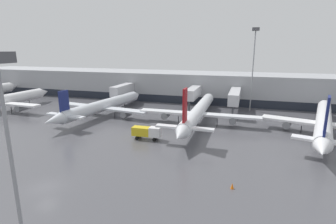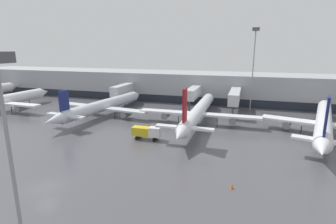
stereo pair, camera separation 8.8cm
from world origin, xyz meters
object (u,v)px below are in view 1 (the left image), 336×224
(parked_jet_0, at_px, (102,106))
(traffic_cone_1, at_px, (232,186))
(apron_light_mast_1, at_px, (254,48))
(service_truck_1, at_px, (147,132))
(parked_jet_5, at_px, (324,122))
(apron_light_mast_2, at_px, (2,99))
(parked_jet_2, at_px, (1,101))
(parked_jet_3, at_px, (198,112))

(parked_jet_0, relative_size, traffic_cone_1, 49.22)
(parked_jet_0, bearing_deg, apron_light_mast_1, -57.26)
(service_truck_1, bearing_deg, traffic_cone_1, -40.99)
(service_truck_1, bearing_deg, apron_light_mast_1, 56.86)
(parked_jet_5, xyz_separation_m, service_truck_1, (-32.43, -12.46, -1.26))
(apron_light_mast_1, relative_size, apron_light_mast_2, 1.33)
(parked_jet_2, bearing_deg, apron_light_mast_2, -128.06)
(parked_jet_3, distance_m, apron_light_mast_1, 25.00)
(apron_light_mast_2, bearing_deg, service_truck_1, 91.06)
(parked_jet_3, xyz_separation_m, apron_light_mast_1, (11.29, 17.36, 14.02))
(parked_jet_0, xyz_separation_m, parked_jet_3, (24.65, -0.51, 0.33))
(parked_jet_3, xyz_separation_m, apron_light_mast_2, (-6.86, -42.31, 10.32))
(parked_jet_0, bearing_deg, apron_light_mast_2, -149.82)
(parked_jet_0, height_order, apron_light_mast_2, apron_light_mast_2)
(parked_jet_0, bearing_deg, parked_jet_5, -83.42)
(parked_jet_3, bearing_deg, parked_jet_5, -91.35)
(parked_jet_2, bearing_deg, traffic_cone_1, -108.38)
(traffic_cone_1, bearing_deg, service_truck_1, 140.39)
(parked_jet_5, distance_m, apron_light_mast_1, 26.54)
(parked_jet_5, relative_size, traffic_cone_1, 53.15)
(parked_jet_3, xyz_separation_m, traffic_cone_1, (9.22, -26.61, -2.54))
(parked_jet_0, relative_size, apron_light_mast_2, 2.17)
(parked_jet_5, bearing_deg, apron_light_mast_2, 156.40)
(parked_jet_2, height_order, parked_jet_3, parked_jet_3)
(parked_jet_5, xyz_separation_m, apron_light_mast_2, (-31.88, -41.92, 10.47))
(service_truck_1, bearing_deg, parked_jet_5, 19.63)
(parked_jet_0, xyz_separation_m, parked_jet_2, (-28.40, -4.05, 0.36))
(parked_jet_3, distance_m, parked_jet_5, 25.02)
(parked_jet_2, height_order, apron_light_mast_1, apron_light_mast_1)
(parked_jet_3, height_order, apron_light_mast_2, apron_light_mast_2)
(traffic_cone_1, bearing_deg, parked_jet_3, 109.11)
(parked_jet_0, bearing_deg, parked_jet_3, -83.56)
(parked_jet_0, xyz_separation_m, service_truck_1, (17.24, -13.36, -1.08))
(parked_jet_3, xyz_separation_m, parked_jet_5, (25.02, -0.39, -0.15))
(parked_jet_2, xyz_separation_m, service_truck_1, (45.64, -9.31, -1.44))
(parked_jet_5, height_order, apron_light_mast_1, apron_light_mast_1)
(apron_light_mast_2, bearing_deg, apron_light_mast_1, 73.08)
(parked_jet_0, bearing_deg, service_truck_1, -120.15)
(parked_jet_0, distance_m, parked_jet_2, 28.69)
(parked_jet_2, relative_size, parked_jet_3, 0.86)
(apron_light_mast_2, bearing_deg, parked_jet_3, 80.79)
(parked_jet_0, height_order, traffic_cone_1, parked_jet_0)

